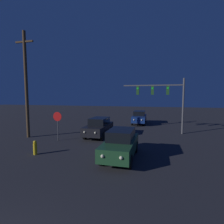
{
  "coord_description": "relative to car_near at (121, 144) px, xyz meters",
  "views": [
    {
      "loc": [
        3.65,
        -1.74,
        3.82
      ],
      "look_at": [
        0.0,
        12.6,
        2.44
      ],
      "focal_mm": 28.0,
      "sensor_mm": 36.0,
      "label": 1
    }
  ],
  "objects": [
    {
      "name": "utility_pole",
      "position": [
        -9.33,
        3.2,
        4.02
      ],
      "size": [
        1.76,
        0.28,
        9.5
      ],
      "color": "#4C3823",
      "rests_on": "ground_plane"
    },
    {
      "name": "fire_hydrant",
      "position": [
        -5.51,
        -0.77,
        -0.44
      ],
      "size": [
        0.24,
        0.24,
        0.93
      ],
      "color": "gold",
      "rests_on": "ground_plane"
    },
    {
      "name": "car_far",
      "position": [
        -0.15,
        13.5,
        0.0
      ],
      "size": [
        1.82,
        4.45,
        1.75
      ],
      "rotation": [
        0.0,
        0.0,
        3.16
      ],
      "color": "navy",
      "rests_on": "ground_plane"
    },
    {
      "name": "car_near",
      "position": [
        0.0,
        0.0,
        0.0
      ],
      "size": [
        1.78,
        4.43,
        1.75
      ],
      "rotation": [
        0.0,
        0.0,
        3.14
      ],
      "color": "#1E4728",
      "rests_on": "ground_plane"
    },
    {
      "name": "traffic_signal_mast",
      "position": [
        2.77,
        8.22,
        2.96
      ],
      "size": [
        6.08,
        0.3,
        5.55
      ],
      "color": "#4C4C51",
      "rests_on": "ground_plane"
    },
    {
      "name": "car_mid",
      "position": [
        -3.12,
        5.1,
        0.0
      ],
      "size": [
        1.81,
        4.45,
        1.75
      ],
      "rotation": [
        0.0,
        0.0,
        3.13
      ],
      "color": "black",
      "rests_on": "ground_plane"
    },
    {
      "name": "stop_sign",
      "position": [
        -6.01,
        2.77,
        0.83
      ],
      "size": [
        0.77,
        0.07,
        2.46
      ],
      "color": "#4C4C51",
      "rests_on": "ground_plane"
    }
  ]
}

